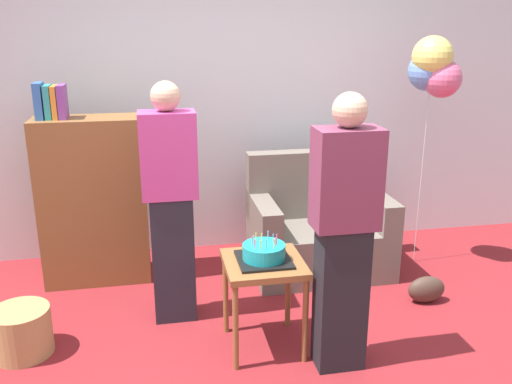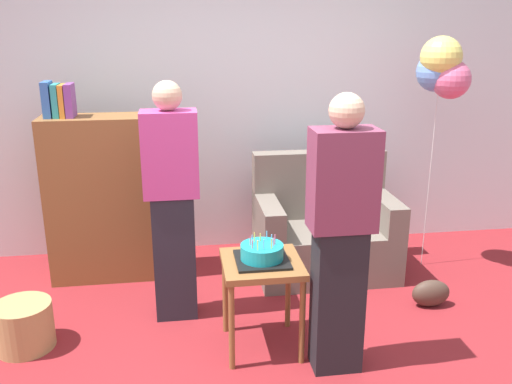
{
  "view_description": "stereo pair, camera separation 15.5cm",
  "coord_description": "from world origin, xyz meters",
  "px_view_note": "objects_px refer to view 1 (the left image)",
  "views": [
    {
      "loc": [
        -0.67,
        -2.68,
        1.98
      ],
      "look_at": [
        -0.04,
        0.56,
        0.95
      ],
      "focal_mm": 38.48,
      "sensor_mm": 36.0,
      "label": 1
    },
    {
      "loc": [
        -0.51,
        -2.71,
        1.98
      ],
      "look_at": [
        -0.04,
        0.56,
        0.95
      ],
      "focal_mm": 38.48,
      "sensor_mm": 36.0,
      "label": 2
    }
  ],
  "objects_px": {
    "side_table": "(264,274)",
    "birthday_cake": "(264,253)",
    "bookshelf": "(93,199)",
    "person_blowing_candles": "(171,203)",
    "balloon_bunch": "(434,68)",
    "person_holding_cake": "(344,235)",
    "wicker_basket": "(22,332)",
    "couch": "(318,230)",
    "handbag": "(426,289)"
  },
  "relations": [
    {
      "from": "side_table",
      "to": "birthday_cake",
      "type": "height_order",
      "value": "birthday_cake"
    },
    {
      "from": "bookshelf",
      "to": "person_blowing_candles",
      "type": "height_order",
      "value": "person_blowing_candles"
    },
    {
      "from": "side_table",
      "to": "balloon_bunch",
      "type": "relative_size",
      "value": 0.31
    },
    {
      "from": "person_holding_cake",
      "to": "balloon_bunch",
      "type": "height_order",
      "value": "balloon_bunch"
    },
    {
      "from": "side_table",
      "to": "wicker_basket",
      "type": "distance_m",
      "value": 1.54
    },
    {
      "from": "birthday_cake",
      "to": "bookshelf",
      "type": "bearing_deg",
      "value": 132.54
    },
    {
      "from": "couch",
      "to": "bookshelf",
      "type": "distance_m",
      "value": 1.81
    },
    {
      "from": "wicker_basket",
      "to": "handbag",
      "type": "distance_m",
      "value": 2.78
    },
    {
      "from": "couch",
      "to": "side_table",
      "type": "relative_size",
      "value": 1.87
    },
    {
      "from": "person_holding_cake",
      "to": "wicker_basket",
      "type": "xyz_separation_m",
      "value": [
        -1.88,
        0.47,
        -0.68
      ]
    },
    {
      "from": "side_table",
      "to": "person_blowing_candles",
      "type": "distance_m",
      "value": 0.79
    },
    {
      "from": "couch",
      "to": "person_holding_cake",
      "type": "distance_m",
      "value": 1.43
    },
    {
      "from": "couch",
      "to": "balloon_bunch",
      "type": "xyz_separation_m",
      "value": [
        0.85,
        -0.08,
        1.3
      ]
    },
    {
      "from": "bookshelf",
      "to": "balloon_bunch",
      "type": "xyz_separation_m",
      "value": [
        2.63,
        -0.23,
        0.97
      ]
    },
    {
      "from": "wicker_basket",
      "to": "handbag",
      "type": "xyz_separation_m",
      "value": [
        2.77,
        0.13,
        -0.05
      ]
    },
    {
      "from": "bookshelf",
      "to": "handbag",
      "type": "xyz_separation_m",
      "value": [
        2.39,
        -0.87,
        -0.57
      ]
    },
    {
      "from": "bookshelf",
      "to": "person_holding_cake",
      "type": "relative_size",
      "value": 0.96
    },
    {
      "from": "side_table",
      "to": "person_blowing_candles",
      "type": "height_order",
      "value": "person_blowing_candles"
    },
    {
      "from": "bookshelf",
      "to": "person_holding_cake",
      "type": "height_order",
      "value": "person_holding_cake"
    },
    {
      "from": "person_holding_cake",
      "to": "handbag",
      "type": "bearing_deg",
      "value": -145.48
    },
    {
      "from": "bookshelf",
      "to": "person_holding_cake",
      "type": "distance_m",
      "value": 2.11
    },
    {
      "from": "birthday_cake",
      "to": "balloon_bunch",
      "type": "xyz_separation_m",
      "value": [
        1.53,
        0.97,
        1.0
      ]
    },
    {
      "from": "birthday_cake",
      "to": "person_holding_cake",
      "type": "height_order",
      "value": "person_holding_cake"
    },
    {
      "from": "side_table",
      "to": "person_holding_cake",
      "type": "xyz_separation_m",
      "value": [
        0.4,
        -0.27,
        0.33
      ]
    },
    {
      "from": "couch",
      "to": "bookshelf",
      "type": "xyz_separation_m",
      "value": [
        -1.77,
        0.15,
        0.33
      ]
    },
    {
      "from": "couch",
      "to": "balloon_bunch",
      "type": "height_order",
      "value": "balloon_bunch"
    },
    {
      "from": "bookshelf",
      "to": "birthday_cake",
      "type": "xyz_separation_m",
      "value": [
        1.1,
        -1.2,
        -0.03
      ]
    },
    {
      "from": "wicker_basket",
      "to": "birthday_cake",
      "type": "bearing_deg",
      "value": -7.79
    },
    {
      "from": "balloon_bunch",
      "to": "wicker_basket",
      "type": "bearing_deg",
      "value": -165.78
    },
    {
      "from": "birthday_cake",
      "to": "couch",
      "type": "bearing_deg",
      "value": 57.16
    },
    {
      "from": "person_blowing_candles",
      "to": "balloon_bunch",
      "type": "distance_m",
      "value": 2.26
    },
    {
      "from": "bookshelf",
      "to": "couch",
      "type": "bearing_deg",
      "value": -4.99
    },
    {
      "from": "couch",
      "to": "side_table",
      "type": "xyz_separation_m",
      "value": [
        -0.67,
        -1.04,
        0.16
      ]
    },
    {
      "from": "side_table",
      "to": "birthday_cake",
      "type": "distance_m",
      "value": 0.14
    },
    {
      "from": "couch",
      "to": "bookshelf",
      "type": "bearing_deg",
      "value": 175.01
    },
    {
      "from": "birthday_cake",
      "to": "wicker_basket",
      "type": "xyz_separation_m",
      "value": [
        -1.48,
        0.2,
        -0.49
      ]
    },
    {
      "from": "couch",
      "to": "birthday_cake",
      "type": "distance_m",
      "value": 1.28
    },
    {
      "from": "person_holding_cake",
      "to": "wicker_basket",
      "type": "relative_size",
      "value": 4.53
    },
    {
      "from": "bookshelf",
      "to": "wicker_basket",
      "type": "distance_m",
      "value": 1.19
    },
    {
      "from": "person_blowing_candles",
      "to": "wicker_basket",
      "type": "relative_size",
      "value": 4.53
    },
    {
      "from": "person_holding_cake",
      "to": "balloon_bunch",
      "type": "xyz_separation_m",
      "value": [
        1.13,
        1.23,
        0.8
      ]
    },
    {
      "from": "birthday_cake",
      "to": "handbag",
      "type": "xyz_separation_m",
      "value": [
        1.29,
        0.33,
        -0.54
      ]
    },
    {
      "from": "balloon_bunch",
      "to": "handbag",
      "type": "bearing_deg",
      "value": -110.58
    },
    {
      "from": "wicker_basket",
      "to": "couch",
      "type": "bearing_deg",
      "value": 21.31
    },
    {
      "from": "wicker_basket",
      "to": "handbag",
      "type": "bearing_deg",
      "value": 2.69
    },
    {
      "from": "handbag",
      "to": "side_table",
      "type": "bearing_deg",
      "value": -165.53
    },
    {
      "from": "handbag",
      "to": "couch",
      "type": "bearing_deg",
      "value": 130.92
    },
    {
      "from": "person_blowing_candles",
      "to": "bookshelf",
      "type": "bearing_deg",
      "value": 107.28
    },
    {
      "from": "couch",
      "to": "balloon_bunch",
      "type": "distance_m",
      "value": 1.55
    },
    {
      "from": "side_table",
      "to": "person_holding_cake",
      "type": "relative_size",
      "value": 0.36
    }
  ]
}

